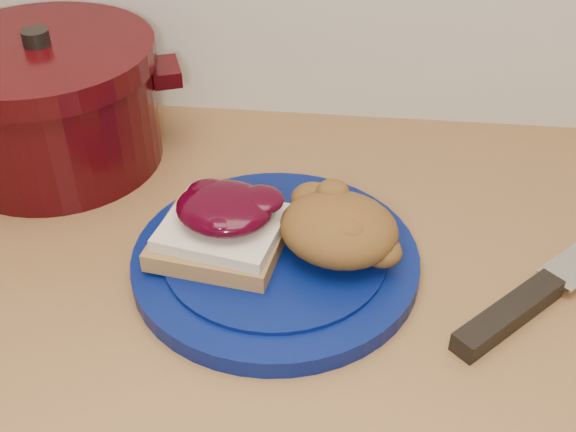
# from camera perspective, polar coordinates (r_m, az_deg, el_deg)

# --- Properties ---
(plate) EXTENTS (0.34, 0.34, 0.02)m
(plate) POSITION_cam_1_polar(r_m,az_deg,el_deg) (0.71, -0.98, -3.54)
(plate) COLOR #05114D
(plate) RESTS_ON wood_countertop
(sandwich) EXTENTS (0.13, 0.12, 0.06)m
(sandwich) POSITION_cam_1_polar(r_m,az_deg,el_deg) (0.69, -5.24, -0.72)
(sandwich) COLOR olive
(sandwich) RESTS_ON plate
(stuffing_mound) EXTENTS (0.14, 0.12, 0.06)m
(stuffing_mound) POSITION_cam_1_polar(r_m,az_deg,el_deg) (0.68, 4.03, -1.02)
(stuffing_mound) COLOR brown
(stuffing_mound) RESTS_ON plate
(chef_knife) EXTENTS (0.27, 0.27, 0.02)m
(chef_knife) POSITION_cam_1_polar(r_m,az_deg,el_deg) (0.71, 19.34, -5.61)
(chef_knife) COLOR black
(chef_knife) RESTS_ON wood_countertop
(dutch_oven) EXTENTS (0.33, 0.33, 0.16)m
(dutch_oven) POSITION_cam_1_polar(r_m,az_deg,el_deg) (0.88, -18.26, 8.47)
(dutch_oven) COLOR black
(dutch_oven) RESTS_ON wood_countertop
(pepper_grinder) EXTENTS (0.06, 0.06, 0.13)m
(pepper_grinder) POSITION_cam_1_polar(r_m,az_deg,el_deg) (0.91, -14.34, 9.98)
(pepper_grinder) COLOR black
(pepper_grinder) RESTS_ON wood_countertop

